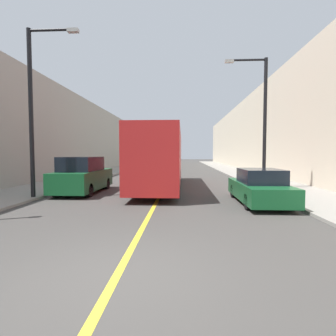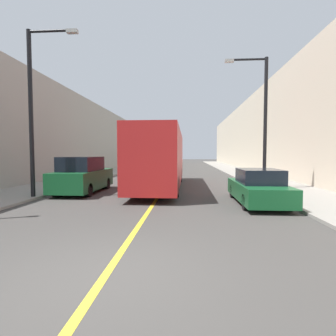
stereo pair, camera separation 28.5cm
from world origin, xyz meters
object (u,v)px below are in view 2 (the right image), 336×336
(car_right_near, at_px, (258,188))
(bus, at_px, (161,158))
(parked_suv_left, at_px, (83,176))
(street_lamp_left, at_px, (35,103))
(street_lamp_right, at_px, (262,115))

(car_right_near, bearing_deg, bus, 133.08)
(parked_suv_left, height_order, street_lamp_left, street_lamp_left)
(parked_suv_left, bearing_deg, street_lamp_right, 8.15)
(bus, bearing_deg, street_lamp_right, -9.11)
(street_lamp_left, xyz_separation_m, street_lamp_right, (11.38, 3.58, -0.14))
(parked_suv_left, relative_size, car_right_near, 1.04)
(bus, relative_size, street_lamp_left, 1.50)
(street_lamp_right, bearing_deg, car_right_near, -106.76)
(bus, distance_m, street_lamp_left, 7.58)
(car_right_near, bearing_deg, street_lamp_right, 73.24)
(parked_suv_left, xyz_separation_m, street_lamp_left, (-1.38, -2.15, 3.59))
(bus, xyz_separation_m, street_lamp_right, (5.89, -0.94, 2.48))
(bus, height_order, car_right_near, bus)
(car_right_near, distance_m, street_lamp_right, 5.61)
(car_right_near, bearing_deg, parked_suv_left, 163.40)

